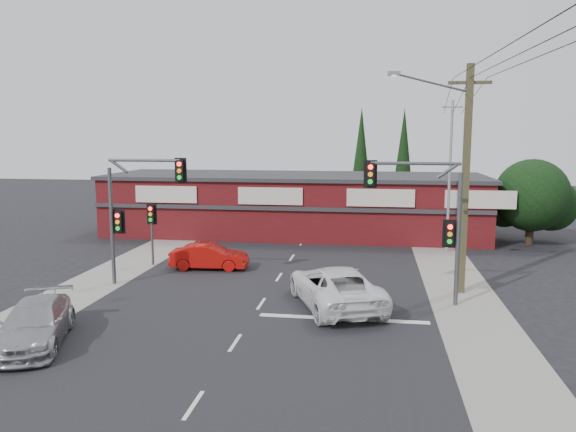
# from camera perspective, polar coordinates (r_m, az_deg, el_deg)

# --- Properties ---
(ground) EXTENTS (120.00, 120.00, 0.00)m
(ground) POSITION_cam_1_polar(r_m,az_deg,el_deg) (23.80, -2.71, -8.87)
(ground) COLOR black
(ground) RESTS_ON ground
(road_strip) EXTENTS (14.00, 70.00, 0.01)m
(road_strip) POSITION_cam_1_polar(r_m,az_deg,el_deg) (28.53, -0.73, -5.94)
(road_strip) COLOR black
(road_strip) RESTS_ON ground
(verge_left) EXTENTS (3.00, 70.00, 0.02)m
(verge_left) POSITION_cam_1_polar(r_m,az_deg,el_deg) (31.03, -16.47, -5.11)
(verge_left) COLOR gray
(verge_left) RESTS_ON ground
(verge_right) EXTENTS (3.00, 70.00, 0.02)m
(verge_right) POSITION_cam_1_polar(r_m,az_deg,el_deg) (28.45, 16.52, -6.32)
(verge_right) COLOR gray
(verge_right) RESTS_ON ground
(stop_line) EXTENTS (6.50, 0.35, 0.01)m
(stop_line) POSITION_cam_1_polar(r_m,az_deg,el_deg) (21.96, 5.64, -10.34)
(stop_line) COLOR silver
(stop_line) RESTS_ON ground
(white_suv) EXTENTS (4.80, 6.67, 1.69)m
(white_suv) POSITION_cam_1_polar(r_m,az_deg,el_deg) (23.22, 4.82, -7.15)
(white_suv) COLOR white
(white_suv) RESTS_ON ground
(silver_suv) EXTENTS (3.53, 5.30, 1.43)m
(silver_suv) POSITION_cam_1_polar(r_m,az_deg,el_deg) (20.98, -24.34, -9.95)
(silver_suv) COLOR #A2A5A7
(silver_suv) RESTS_ON ground
(red_sedan) EXTENTS (4.15, 1.71, 1.34)m
(red_sedan) POSITION_cam_1_polar(r_m,az_deg,el_deg) (29.82, -8.00, -4.08)
(red_sedan) COLOR #B60F0B
(red_sedan) RESTS_ON ground
(lane_dashes) EXTENTS (0.12, 50.90, 0.01)m
(lane_dashes) POSITION_cam_1_polar(r_m,az_deg,el_deg) (30.11, -0.22, -5.16)
(lane_dashes) COLOR silver
(lane_dashes) RESTS_ON ground
(shop_building) EXTENTS (27.30, 8.40, 4.22)m
(shop_building) POSITION_cam_1_polar(r_m,az_deg,el_deg) (39.96, 0.65, 1.26)
(shop_building) COLOR #4A0E12
(shop_building) RESTS_ON ground
(tree_cluster) EXTENTS (5.90, 5.10, 5.50)m
(tree_cluster) POSITION_cam_1_polar(r_m,az_deg,el_deg) (39.29, 23.61, 1.57)
(tree_cluster) COLOR #2D2116
(tree_cluster) RESTS_ON ground
(conifer_near) EXTENTS (1.80, 1.80, 9.25)m
(conifer_near) POSITION_cam_1_polar(r_m,az_deg,el_deg) (46.32, 7.43, 6.31)
(conifer_near) COLOR #2D2116
(conifer_near) RESTS_ON ground
(conifer_far) EXTENTS (1.80, 1.80, 9.25)m
(conifer_far) POSITION_cam_1_polar(r_m,az_deg,el_deg) (48.38, 11.65, 6.29)
(conifer_far) COLOR #2D2116
(conifer_far) RESTS_ON ground
(traffic_mast_left) EXTENTS (3.77, 0.27, 5.97)m
(traffic_mast_left) POSITION_cam_1_polar(r_m,az_deg,el_deg) (26.82, -15.50, 1.38)
(traffic_mast_left) COLOR #47494C
(traffic_mast_left) RESTS_ON ground
(traffic_mast_right) EXTENTS (3.96, 0.27, 5.97)m
(traffic_mast_right) POSITION_cam_1_polar(r_m,az_deg,el_deg) (23.61, 14.28, 0.56)
(traffic_mast_right) COLOR #47494C
(traffic_mast_right) RESTS_ON ground
(pedestal_signal) EXTENTS (0.55, 0.27, 3.38)m
(pedestal_signal) POSITION_cam_1_polar(r_m,az_deg,el_deg) (30.97, -13.69, -0.51)
(pedestal_signal) COLOR #47494C
(pedestal_signal) RESTS_ON ground
(utility_pole) EXTENTS (4.38, 0.59, 10.00)m
(utility_pole) POSITION_cam_1_polar(r_m,az_deg,el_deg) (25.62, 17.32, 4.29)
(utility_pole) COLOR #4A4429
(utility_pole) RESTS_ON ground
(steel_pole) EXTENTS (1.20, 0.16, 9.00)m
(steel_pole) POSITION_cam_1_polar(r_m,az_deg,el_deg) (34.66, 16.10, 4.13)
(steel_pole) COLOR gray
(steel_pole) RESTS_ON ground
(power_lines) EXTENTS (2.01, 29.00, 1.22)m
(power_lines) POSITION_cam_1_polar(r_m,az_deg,el_deg) (20.31, 20.43, 13.50)
(power_lines) COLOR black
(power_lines) RESTS_ON ground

